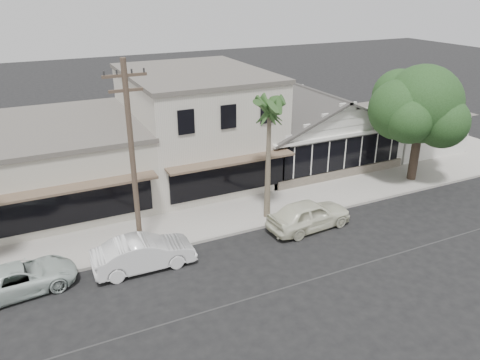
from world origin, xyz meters
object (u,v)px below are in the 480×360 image
shade_tree (419,106)px  utility_pole (132,158)px  car_2 (20,278)px  car_0 (309,215)px  car_1 (144,253)px

shade_tree → utility_pole: bearing=-175.5°
car_2 → car_0: bearing=-98.1°
utility_pole → car_0: 9.44m
car_1 → utility_pole: bearing=-6.4°
car_0 → car_1: (-8.59, 0.08, -0.03)m
utility_pole → car_2: utility_pole is taller
utility_pole → shade_tree: utility_pole is taller
utility_pole → car_1: size_ratio=2.02×
car_1 → car_0: bearing=-89.7°
car_1 → car_2: car_1 is taller
car_1 → shade_tree: shade_tree is taller
utility_pole → car_2: bearing=-172.3°
utility_pole → car_1: bearing=-97.2°
car_0 → shade_tree: bearing=-78.4°
car_2 → shade_tree: (22.95, 2.11, 4.22)m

